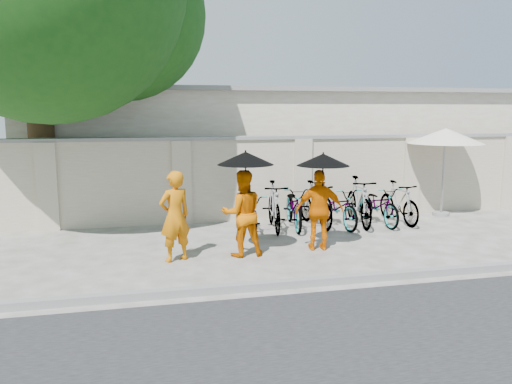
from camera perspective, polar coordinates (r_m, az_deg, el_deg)
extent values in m
plane|color=#A8A7A2|center=(9.35, -0.66, -7.46)|extent=(80.00, 80.00, 0.00)
cube|color=gray|center=(7.76, 2.03, -10.57)|extent=(40.00, 0.16, 0.12)
cube|color=beige|center=(12.41, 0.73, 1.44)|extent=(20.00, 0.30, 2.00)
cube|color=silver|center=(16.26, 1.02, 5.43)|extent=(14.00, 6.00, 3.20)
cylinder|color=brown|center=(12.87, -23.34, 6.33)|extent=(0.60, 0.60, 4.40)
sphere|color=#1D4D14|center=(12.56, -15.39, 19.09)|extent=(4.00, 4.00, 4.00)
imported|color=#C86B07|center=(9.06, -9.26, -2.76)|extent=(0.71, 0.61, 1.65)
imported|color=#CC5D00|center=(9.28, -1.58, -2.44)|extent=(0.81, 0.64, 1.62)
cylinder|color=black|center=(9.11, -1.19, 0.99)|extent=(0.02, 0.02, 0.93)
cone|color=black|center=(9.06, -1.20, 3.89)|extent=(1.04, 1.04, 0.24)
imported|color=#D96200|center=(9.75, 7.28, -2.07)|extent=(0.98, 0.54, 1.58)
cylinder|color=black|center=(9.59, 7.63, 1.06)|extent=(0.02, 0.02, 0.88)
cone|color=black|center=(9.54, 7.68, 3.69)|extent=(1.01, 1.01, 0.23)
cylinder|color=gray|center=(13.83, 20.37, -2.35)|extent=(0.43, 0.43, 0.09)
cylinder|color=#999999|center=(13.68, 20.60, 1.63)|extent=(0.06, 0.06, 2.02)
cone|color=beige|center=(13.59, 20.85, 6.02)|extent=(2.47, 2.47, 0.39)
imported|color=#999999|center=(11.27, -0.55, -2.29)|extent=(0.69, 1.69, 0.87)
imported|color=#999999|center=(11.32, 2.08, -1.63)|extent=(0.75, 1.89, 1.10)
imported|color=#999999|center=(11.58, 4.42, -1.66)|extent=(0.91, 1.98, 1.00)
imported|color=#999999|center=(11.75, 6.81, -1.40)|extent=(0.67, 1.80, 1.06)
imported|color=#999999|center=(11.83, 9.39, -1.66)|extent=(0.82, 1.87, 0.95)
imported|color=#999999|center=(12.03, 11.67, -1.06)|extent=(0.78, 1.96, 1.15)
imported|color=#999999|center=(12.27, 13.86, -1.45)|extent=(0.74, 1.81, 0.93)
imported|color=#999999|center=(12.51, 15.99, -1.16)|extent=(0.60, 1.71, 1.01)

